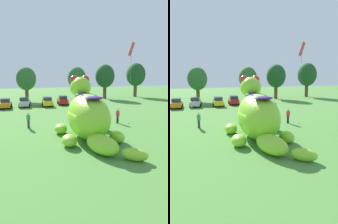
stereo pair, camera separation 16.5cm
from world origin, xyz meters
The scene contains 14 objects.
ground_plane centered at (0.00, 0.00, 0.00)m, with size 160.00×160.00×0.00m, color #4C8438.
giant_inflatable_creature centered at (0.65, 0.43, 2.06)m, with size 6.11×11.19×5.63m.
car_orange centered at (-6.38, 21.65, 0.86)m, with size 2.19×4.22×1.72m.
car_silver centered at (-3.16, 22.28, 0.86)m, with size 2.43×4.32×1.72m.
car_yellow centered at (0.84, 21.60, 0.86)m, with size 2.27×4.26×1.72m.
car_red centered at (4.11, 22.82, 0.86)m, with size 2.36×4.29×1.72m.
car_blue centered at (7.77, 22.34, 0.86)m, with size 2.26×4.25×1.72m.
tree_centre_left centered at (-1.97, 30.41, 4.87)m, with size 4.20×4.20×7.45m.
tree_centre centered at (9.63, 30.58, 5.00)m, with size 4.31×4.31×7.64m.
tree_centre_right centered at (16.50, 29.55, 5.41)m, with size 4.66×4.66×8.27m.
tree_mid_right centered at (26.17, 30.88, 5.78)m, with size 4.98×4.98×8.84m.
spectator_near_inflatable centered at (6.09, 4.65, 0.85)m, with size 0.38×0.26×1.71m.
spectator_mid_field centered at (-4.09, 5.91, 0.85)m, with size 0.38×0.26×1.71m.
tethered_flying_kite centered at (7.14, 3.85, 8.33)m, with size 1.13×1.13×9.20m.
Camera 1 is at (-6.09, -16.66, 5.61)m, focal length 33.37 mm.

